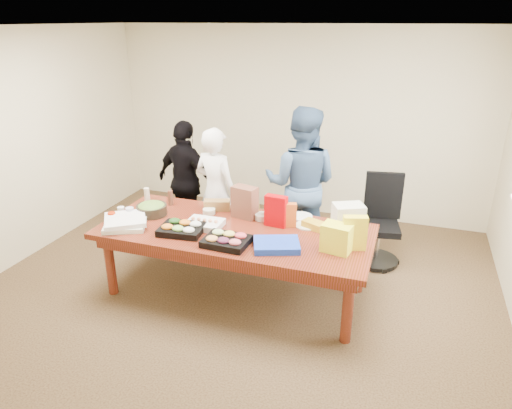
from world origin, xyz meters
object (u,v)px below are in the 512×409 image
at_px(conference_table, 236,261).
at_px(person_right, 301,184).
at_px(office_chair, 379,224).
at_px(person_center, 216,191).
at_px(salad_bowl, 152,210).
at_px(sheet_cake, 205,224).

xyz_separation_m(conference_table, person_right, (0.43, 1.07, 0.55)).
height_order(office_chair, person_center, person_center).
bearing_deg(salad_bowl, sheet_cake, -8.98).
relative_size(office_chair, salad_bowl, 3.11).
distance_m(person_center, person_right, 1.04).
height_order(office_chair, sheet_cake, office_chair).
distance_m(person_center, salad_bowl, 0.90).
height_order(office_chair, salad_bowl, office_chair).
bearing_deg(conference_table, sheet_cake, -171.34).
relative_size(office_chair, person_right, 0.56).
bearing_deg(sheet_cake, salad_bowl, 170.33).
relative_size(person_right, salad_bowl, 5.54).
relative_size(person_right, sheet_cake, 5.02).
distance_m(office_chair, salad_bowl, 2.63).
distance_m(sheet_cake, salad_bowl, 0.70).
height_order(person_right, salad_bowl, person_right).
bearing_deg(office_chair, sheet_cake, -154.90).
xyz_separation_m(office_chair, salad_bowl, (-2.38, -1.08, 0.28)).
relative_size(conference_table, person_center, 1.76).
distance_m(office_chair, sheet_cake, 2.09).
bearing_deg(salad_bowl, person_center, 61.60).
bearing_deg(sheet_cake, person_right, 55.68).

